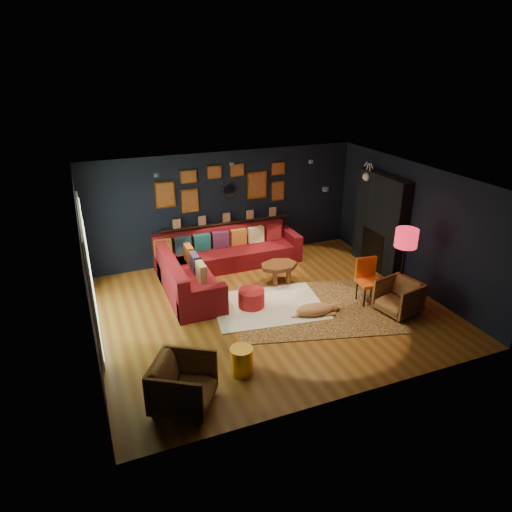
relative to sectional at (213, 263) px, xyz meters
name	(u,v)px	position (x,y,z in m)	size (l,w,h in m)	color
floor	(271,309)	(0.61, -1.81, -0.32)	(6.50, 6.50, 0.00)	brown
room_walls	(272,233)	(0.61, -1.81, 1.27)	(6.50, 6.50, 6.50)	black
sectional	(213,263)	(0.00, 0.00, 0.00)	(3.41, 2.69, 0.86)	maroon
ledge	(226,223)	(0.61, 0.87, 0.60)	(3.20, 0.12, 0.04)	black
gallery_wall	(224,186)	(0.60, 0.91, 1.48)	(3.15, 0.04, 1.02)	gold
sunburst_mirror	(229,190)	(0.71, 0.91, 1.38)	(0.47, 0.16, 0.47)	silver
fireplace	(380,226)	(3.71, -0.91, 0.70)	(0.31, 1.60, 2.20)	black
deer_head	(373,176)	(3.75, -0.41, 1.73)	(0.50, 0.28, 0.45)	white
sliding_door	(89,272)	(-2.60, -1.21, 0.78)	(0.06, 2.80, 2.20)	white
ceiling_spots	(255,172)	(0.61, -1.01, 2.24)	(3.30, 2.50, 0.06)	black
shag_rug	(268,306)	(0.60, -1.72, -0.31)	(2.13, 1.55, 0.03)	white
leopard_rug	(314,308)	(1.41, -2.11, -0.31)	(3.09, 2.21, 0.02)	#B98245
coffee_table	(279,268)	(1.23, -0.84, 0.04)	(0.86, 0.65, 0.42)	brown
pouf	(251,298)	(0.28, -1.61, -0.12)	(0.52, 0.52, 0.34)	maroon
armchair_left	(183,382)	(-1.60, -3.86, 0.09)	(0.80, 0.75, 0.83)	#B27139
armchair_right	(399,296)	(2.84, -2.84, 0.04)	(0.71, 0.66, 0.73)	#B27139
gold_stool	(242,361)	(-0.60, -3.47, -0.09)	(0.36, 0.36, 0.46)	gold
orange_chair	(368,277)	(2.53, -2.23, 0.22)	(0.48, 0.48, 0.92)	black
floor_lamp	(406,242)	(3.11, -2.51, 0.99)	(0.43, 0.43, 1.57)	black
dog	(315,307)	(1.30, -2.36, -0.14)	(1.02, 0.50, 0.32)	#C27D4D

